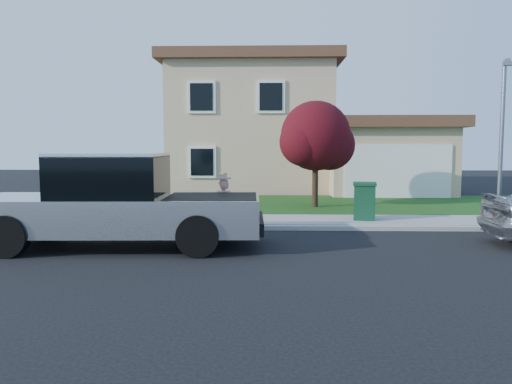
# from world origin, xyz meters

# --- Properties ---
(ground) EXTENTS (80.00, 80.00, 0.00)m
(ground) POSITION_xyz_m (0.00, 0.00, 0.00)
(ground) COLOR black
(ground) RESTS_ON ground
(curb) EXTENTS (40.00, 0.20, 0.12)m
(curb) POSITION_xyz_m (1.00, 2.90, 0.06)
(curb) COLOR gray
(curb) RESTS_ON ground
(sidewalk) EXTENTS (40.00, 2.00, 0.15)m
(sidewalk) POSITION_xyz_m (1.00, 4.00, 0.07)
(sidewalk) COLOR gray
(sidewalk) RESTS_ON ground
(lawn) EXTENTS (40.00, 7.00, 0.10)m
(lawn) POSITION_xyz_m (1.00, 8.50, 0.05)
(lawn) COLOR #144012
(lawn) RESTS_ON ground
(house) EXTENTS (14.00, 11.30, 6.85)m
(house) POSITION_xyz_m (1.31, 16.38, 3.17)
(house) COLOR tan
(house) RESTS_ON ground
(pickup_truck) EXTENTS (6.61, 2.57, 2.15)m
(pickup_truck) POSITION_xyz_m (-2.47, 0.37, 1.00)
(pickup_truck) COLOR black
(pickup_truck) RESTS_ON ground
(woman) EXTENTS (0.57, 0.40, 1.64)m
(woman) POSITION_xyz_m (-0.20, 1.79, 0.77)
(woman) COLOR tan
(woman) RESTS_ON ground
(ornamental_tree) EXTENTS (2.82, 2.54, 3.87)m
(ornamental_tree) POSITION_xyz_m (2.68, 7.58, 2.58)
(ornamental_tree) COLOR black
(ornamental_tree) RESTS_ON lawn
(trash_bin) EXTENTS (0.79, 0.87, 1.10)m
(trash_bin) POSITION_xyz_m (3.78, 3.99, 0.71)
(trash_bin) COLOR #0F3A21
(trash_bin) RESTS_ON sidewalk
(street_lamp) EXTENTS (0.31, 0.59, 4.53)m
(street_lamp) POSITION_xyz_m (7.13, 2.70, 2.58)
(street_lamp) COLOR slate
(street_lamp) RESTS_ON ground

